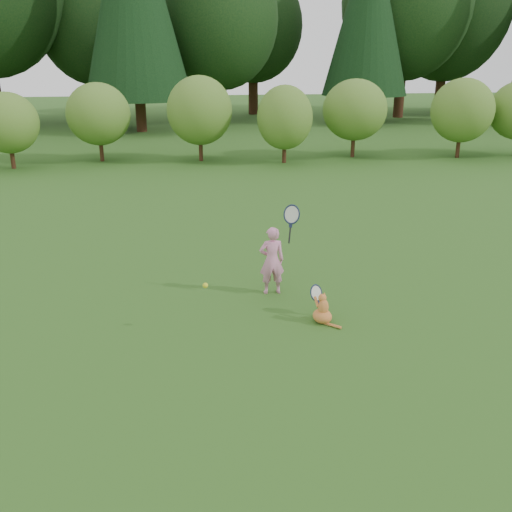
{
  "coord_description": "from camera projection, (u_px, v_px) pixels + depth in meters",
  "views": [
    {
      "loc": [
        -0.99,
        -6.93,
        3.43
      ],
      "look_at": [
        0.2,
        0.8,
        0.7
      ],
      "focal_mm": 40.0,
      "sensor_mm": 36.0,
      "label": 1
    }
  ],
  "objects": [
    {
      "name": "tennis_ball",
      "position": [
        205.0,
        285.0,
        7.3
      ],
      "size": [
        0.07,
        0.07,
        0.07
      ],
      "color": "yellow",
      "rests_on": "ground"
    },
    {
      "name": "child",
      "position": [
        272.0,
        259.0,
        8.6
      ],
      "size": [
        0.61,
        0.4,
        1.57
      ],
      "rotation": [
        0.0,
        0.0,
        3.16
      ],
      "color": "pink",
      "rests_on": "ground"
    },
    {
      "name": "cat",
      "position": [
        322.0,
        307.0,
        7.75
      ],
      "size": [
        0.39,
        0.64,
        0.57
      ],
      "rotation": [
        0.0,
        0.0,
        0.32
      ],
      "color": "#C04D24",
      "rests_on": "ground"
    },
    {
      "name": "shrub_row",
      "position": [
        196.0,
        120.0,
        19.4
      ],
      "size": [
        28.0,
        3.0,
        2.8
      ],
      "primitive_type": null,
      "color": "#597D27",
      "rests_on": "ground"
    },
    {
      "name": "ground",
      "position": [
        250.0,
        325.0,
        7.73
      ],
      "size": [
        100.0,
        100.0,
        0.0
      ],
      "primitive_type": "plane",
      "color": "#215718",
      "rests_on": "ground"
    }
  ]
}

